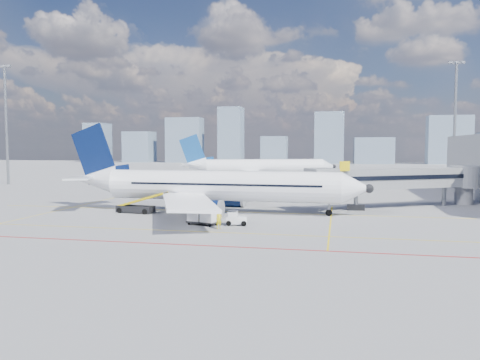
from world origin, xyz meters
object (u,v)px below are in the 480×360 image
(main_aircraft, at_px, (210,186))
(belt_loader, at_px, (137,207))
(second_aircraft, at_px, (258,167))
(ramp_worker, at_px, (219,220))
(cargo_dolly, at_px, (202,216))
(baggage_tug, at_px, (235,218))

(main_aircraft, distance_m, belt_loader, 9.26)
(main_aircraft, height_order, second_aircraft, main_aircraft)
(ramp_worker, bearing_deg, second_aircraft, 48.89)
(cargo_dolly, height_order, ramp_worker, ramp_worker)
(second_aircraft, xyz_separation_m, ramp_worker, (7.40, -66.72, -2.30))
(second_aircraft, relative_size, baggage_tug, 16.18)
(second_aircraft, relative_size, belt_loader, 5.50)
(cargo_dolly, bearing_deg, belt_loader, 163.47)
(baggage_tug, bearing_deg, cargo_dolly, -179.23)
(main_aircraft, distance_m, ramp_worker, 12.25)
(second_aircraft, distance_m, ramp_worker, 67.17)
(cargo_dolly, relative_size, ramp_worker, 1.91)
(cargo_dolly, distance_m, ramp_worker, 2.93)
(main_aircraft, bearing_deg, belt_loader, -161.75)
(cargo_dolly, relative_size, belt_loader, 0.52)
(ramp_worker, bearing_deg, belt_loader, 97.85)
(second_aircraft, bearing_deg, cargo_dolly, -105.60)
(cargo_dolly, bearing_deg, baggage_tug, 25.98)
(second_aircraft, relative_size, ramp_worker, 20.10)
(baggage_tug, xyz_separation_m, ramp_worker, (-1.13, -2.43, 0.21))
(cargo_dolly, xyz_separation_m, belt_loader, (-10.38, 6.85, -0.27))
(second_aircraft, distance_m, baggage_tug, 64.90)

